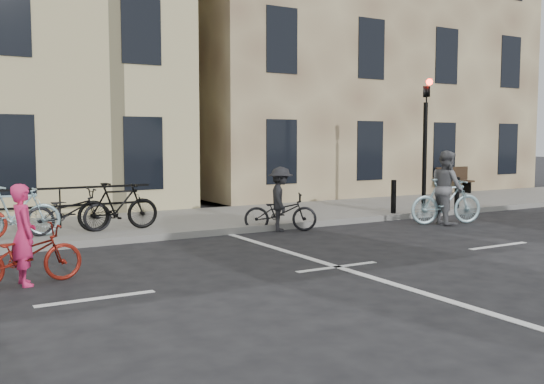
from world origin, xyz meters
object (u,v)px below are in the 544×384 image
cyclist_grey (447,194)px  cyclist_dark (281,206)px  traffic_light (425,128)px  cyclist_pink (24,250)px  bench (454,179)px

cyclist_grey → cyclist_dark: 4.36m
traffic_light → cyclist_grey: bearing=-115.7°
cyclist_pink → cyclist_dark: bearing=-72.9°
bench → cyclist_pink: 16.97m
traffic_light → bench: 6.14m
traffic_light → cyclist_grey: traffic_light is taller
traffic_light → bench: (4.80, 3.39, -1.78)m
traffic_light → cyclist_grey: (-0.74, -1.54, -1.70)m
traffic_light → cyclist_grey: size_ratio=1.95×
traffic_light → cyclist_pink: size_ratio=2.25×
cyclist_grey → cyclist_dark: bearing=92.4°
bench → cyclist_grey: bearing=-138.3°
traffic_light → bench: size_ratio=2.44×
bench → cyclist_grey: size_ratio=0.80×
bench → cyclist_grey: 7.42m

